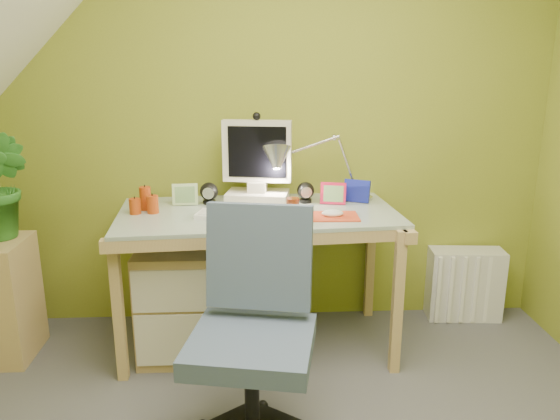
{
  "coord_description": "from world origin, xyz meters",
  "views": [
    {
      "loc": [
        -0.13,
        -1.57,
        1.56
      ],
      "look_at": [
        0.0,
        1.0,
        0.85
      ],
      "focal_mm": 35.0,
      "sensor_mm": 36.0,
      "label": 1
    }
  ],
  "objects_px": {
    "desk_lamp": "(338,153)",
    "task_chair": "(251,341)",
    "side_ledge": "(7,299)",
    "desk": "(259,279)",
    "monitor": "(257,153)",
    "radiator": "(465,284)"
  },
  "relations": [
    {
      "from": "desk_lamp",
      "to": "task_chair",
      "type": "relative_size",
      "value": 0.56
    },
    {
      "from": "side_ledge",
      "to": "desk",
      "type": "bearing_deg",
      "value": 2.45
    },
    {
      "from": "monitor",
      "to": "desk_lamp",
      "type": "bearing_deg",
      "value": 9.56
    },
    {
      "from": "side_ledge",
      "to": "desk_lamp",
      "type": "bearing_deg",
      "value": 7.54
    },
    {
      "from": "desk",
      "to": "task_chair",
      "type": "relative_size",
      "value": 1.48
    },
    {
      "from": "monitor",
      "to": "radiator",
      "type": "xyz_separation_m",
      "value": [
        1.28,
        0.08,
        -0.84
      ]
    },
    {
      "from": "desk",
      "to": "side_ledge",
      "type": "height_order",
      "value": "desk"
    },
    {
      "from": "radiator",
      "to": "side_ledge",
      "type": "bearing_deg",
      "value": -168.43
    },
    {
      "from": "side_ledge",
      "to": "radiator",
      "type": "distance_m",
      "value": 2.64
    },
    {
      "from": "side_ledge",
      "to": "task_chair",
      "type": "height_order",
      "value": "task_chair"
    },
    {
      "from": "task_chair",
      "to": "radiator",
      "type": "relative_size",
      "value": 2.23
    },
    {
      "from": "monitor",
      "to": "desk_lamp",
      "type": "relative_size",
      "value": 1.01
    },
    {
      "from": "monitor",
      "to": "side_ledge",
      "type": "height_order",
      "value": "monitor"
    },
    {
      "from": "desk",
      "to": "desk_lamp",
      "type": "bearing_deg",
      "value": 17.2
    },
    {
      "from": "desk_lamp",
      "to": "radiator",
      "type": "distance_m",
      "value": 1.18
    },
    {
      "from": "side_ledge",
      "to": "task_chair",
      "type": "xyz_separation_m",
      "value": [
        1.3,
        -0.81,
        0.17
      ]
    },
    {
      "from": "side_ledge",
      "to": "monitor",
      "type": "bearing_deg",
      "value": 10.02
    },
    {
      "from": "monitor",
      "to": "side_ledge",
      "type": "xyz_separation_m",
      "value": [
        -1.34,
        -0.24,
        -0.74
      ]
    },
    {
      "from": "desk",
      "to": "task_chair",
      "type": "xyz_separation_m",
      "value": [
        -0.04,
        -0.87,
        0.1
      ]
    },
    {
      "from": "task_chair",
      "to": "desk_lamp",
      "type": "bearing_deg",
      "value": 75.83
    },
    {
      "from": "task_chair",
      "to": "side_ledge",
      "type": "bearing_deg",
      "value": 158.8
    },
    {
      "from": "desk",
      "to": "side_ledge",
      "type": "relative_size",
      "value": 2.24
    }
  ]
}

